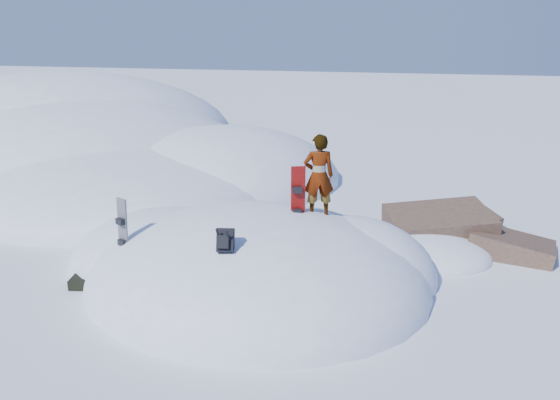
% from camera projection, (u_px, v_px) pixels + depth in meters
% --- Properties ---
extents(ground, '(120.00, 120.00, 0.00)m').
position_uv_depth(ground, '(256.00, 283.00, 11.12)').
color(ground, white).
rests_on(ground, ground).
extents(snow_mound, '(8.00, 6.00, 3.00)m').
position_uv_depth(snow_mound, '(251.00, 277.00, 11.38)').
color(snow_mound, white).
rests_on(snow_mound, ground).
extents(snow_ridge, '(21.50, 18.50, 6.40)m').
position_uv_depth(snow_ridge, '(88.00, 154.00, 22.77)').
color(snow_ridge, white).
rests_on(snow_ridge, ground).
extents(rock_outcrop, '(4.68, 4.41, 1.68)m').
position_uv_depth(rock_outcrop, '(442.00, 246.00, 12.98)').
color(rock_outcrop, brown).
rests_on(rock_outcrop, ground).
extents(snowboard_red, '(0.28, 0.21, 1.55)m').
position_uv_depth(snowboard_red, '(298.00, 203.00, 10.93)').
color(snowboard_red, red).
rests_on(snowboard_red, snow_mound).
extents(snowboard_dark, '(0.28, 0.23, 1.45)m').
position_uv_depth(snowboard_dark, '(123.00, 234.00, 10.55)').
color(snowboard_dark, black).
rests_on(snowboard_dark, snow_mound).
extents(backpack, '(0.36, 0.43, 0.49)m').
position_uv_depth(backpack, '(225.00, 240.00, 9.35)').
color(backpack, black).
rests_on(backpack, snow_mound).
extents(gear_pile, '(0.95, 0.73, 0.25)m').
position_uv_depth(gear_pile, '(93.00, 280.00, 10.97)').
color(gear_pile, black).
rests_on(gear_pile, ground).
extents(person, '(0.72, 0.59, 1.70)m').
position_uv_depth(person, '(319.00, 176.00, 10.93)').
color(person, slate).
rests_on(person, snow_mound).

